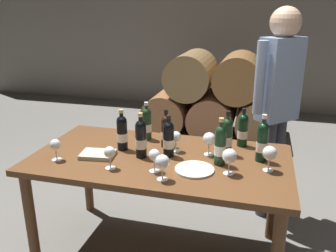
# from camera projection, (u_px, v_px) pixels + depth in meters

# --- Properties ---
(ground_plane) EXTENTS (14.00, 14.00, 0.00)m
(ground_plane) POSITION_uv_depth(u_px,v_px,m) (161.00, 251.00, 2.57)
(ground_plane) COLOR #66635E
(cellar_back_wall) EXTENTS (10.00, 0.24, 2.80)m
(cellar_back_wall) POSITION_uv_depth(u_px,v_px,m) (229.00, 27.00, 5.97)
(cellar_back_wall) COLOR gray
(cellar_back_wall) RESTS_ON ground_plane
(barrel_stack) EXTENTS (1.86, 0.90, 1.15)m
(barrel_stack) POSITION_uv_depth(u_px,v_px,m) (214.00, 99.00, 4.78)
(barrel_stack) COLOR #905E3A
(barrel_stack) RESTS_ON ground_plane
(dining_table) EXTENTS (1.70, 0.90, 0.76)m
(dining_table) POSITION_uv_depth(u_px,v_px,m) (160.00, 169.00, 2.36)
(dining_table) COLOR brown
(dining_table) RESTS_ON ground_plane
(wine_bottle_0) EXTENTS (0.07, 0.07, 0.28)m
(wine_bottle_0) POSITION_uv_depth(u_px,v_px,m) (243.00, 130.00, 2.48)
(wine_bottle_0) COLOR black
(wine_bottle_0) RESTS_ON dining_table
(wine_bottle_1) EXTENTS (0.07, 0.07, 0.30)m
(wine_bottle_1) POSITION_uv_depth(u_px,v_px,m) (141.00, 138.00, 2.28)
(wine_bottle_1) COLOR black
(wine_bottle_1) RESTS_ON dining_table
(wine_bottle_2) EXTENTS (0.07, 0.07, 0.31)m
(wine_bottle_2) POSITION_uv_depth(u_px,v_px,m) (262.00, 141.00, 2.23)
(wine_bottle_2) COLOR black
(wine_bottle_2) RESTS_ON dining_table
(wine_bottle_3) EXTENTS (0.07, 0.07, 0.29)m
(wine_bottle_3) POSITION_uv_depth(u_px,v_px,m) (147.00, 123.00, 2.61)
(wine_bottle_3) COLOR #19381E
(wine_bottle_3) RESTS_ON dining_table
(wine_bottle_4) EXTENTS (0.07, 0.07, 0.31)m
(wine_bottle_4) POSITION_uv_depth(u_px,v_px,m) (220.00, 145.00, 2.18)
(wine_bottle_4) COLOR #19381E
(wine_bottle_4) RESTS_ON dining_table
(wine_bottle_5) EXTENTS (0.07, 0.07, 0.27)m
(wine_bottle_5) POSITION_uv_depth(u_px,v_px,m) (166.00, 131.00, 2.46)
(wine_bottle_5) COLOR black
(wine_bottle_5) RESTS_ON dining_table
(wine_bottle_6) EXTENTS (0.07, 0.07, 0.29)m
(wine_bottle_6) POSITION_uv_depth(u_px,v_px,m) (122.00, 132.00, 2.41)
(wine_bottle_6) COLOR black
(wine_bottle_6) RESTS_ON dining_table
(wine_bottle_7) EXTENTS (0.07, 0.07, 0.28)m
(wine_bottle_7) POSITION_uv_depth(u_px,v_px,m) (169.00, 139.00, 2.30)
(wine_bottle_7) COLOR black
(wine_bottle_7) RESTS_ON dining_table
(wine_bottle_8) EXTENTS (0.07, 0.07, 0.30)m
(wine_bottle_8) POSITION_uv_depth(u_px,v_px,m) (227.00, 136.00, 2.33)
(wine_bottle_8) COLOR #19381E
(wine_bottle_8) RESTS_ON dining_table
(wine_glass_0) EXTENTS (0.08, 0.08, 0.16)m
(wine_glass_0) POSITION_uv_depth(u_px,v_px,m) (162.00, 162.00, 1.98)
(wine_glass_0) COLOR white
(wine_glass_0) RESTS_ON dining_table
(wine_glass_1) EXTENTS (0.07, 0.07, 0.14)m
(wine_glass_1) POSITION_uv_depth(u_px,v_px,m) (154.00, 156.00, 2.08)
(wine_glass_1) COLOR white
(wine_glass_1) RESTS_ON dining_table
(wine_glass_2) EXTENTS (0.07, 0.07, 0.14)m
(wine_glass_2) POSITION_uv_depth(u_px,v_px,m) (55.00, 145.00, 2.24)
(wine_glass_2) COLOR white
(wine_glass_2) RESTS_ON dining_table
(wine_glass_3) EXTENTS (0.09, 0.09, 0.16)m
(wine_glass_3) POSITION_uv_depth(u_px,v_px,m) (209.00, 139.00, 2.32)
(wine_glass_3) COLOR white
(wine_glass_3) RESTS_ON dining_table
(wine_glass_4) EXTENTS (0.09, 0.09, 0.16)m
(wine_glass_4) POSITION_uv_depth(u_px,v_px,m) (270.00, 154.00, 2.09)
(wine_glass_4) COLOR white
(wine_glass_4) RESTS_ON dining_table
(wine_glass_5) EXTENTS (0.07, 0.07, 0.14)m
(wine_glass_5) POSITION_uv_depth(u_px,v_px,m) (110.00, 153.00, 2.13)
(wine_glass_5) COLOR white
(wine_glass_5) RESTS_ON dining_table
(wine_glass_6) EXTENTS (0.09, 0.09, 0.16)m
(wine_glass_6) POSITION_uv_depth(u_px,v_px,m) (230.00, 156.00, 2.05)
(wine_glass_6) COLOR white
(wine_glass_6) RESTS_ON dining_table
(wine_glass_7) EXTENTS (0.07, 0.07, 0.14)m
(wine_glass_7) POSITION_uv_depth(u_px,v_px,m) (176.00, 137.00, 2.39)
(wine_glass_7) COLOR white
(wine_glass_7) RESTS_ON dining_table
(tasting_notebook) EXTENTS (0.24, 0.19, 0.03)m
(tasting_notebook) POSITION_uv_depth(u_px,v_px,m) (98.00, 154.00, 2.33)
(tasting_notebook) COLOR #B2A893
(tasting_notebook) RESTS_ON dining_table
(serving_plate) EXTENTS (0.24, 0.24, 0.01)m
(serving_plate) POSITION_uv_depth(u_px,v_px,m) (195.00, 170.00, 2.13)
(serving_plate) COLOR white
(serving_plate) RESTS_ON dining_table
(sommelier_presenting) EXTENTS (0.37, 0.37, 1.72)m
(sommelier_presenting) POSITION_uv_depth(u_px,v_px,m) (278.00, 96.00, 2.74)
(sommelier_presenting) COLOR #383842
(sommelier_presenting) RESTS_ON ground_plane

